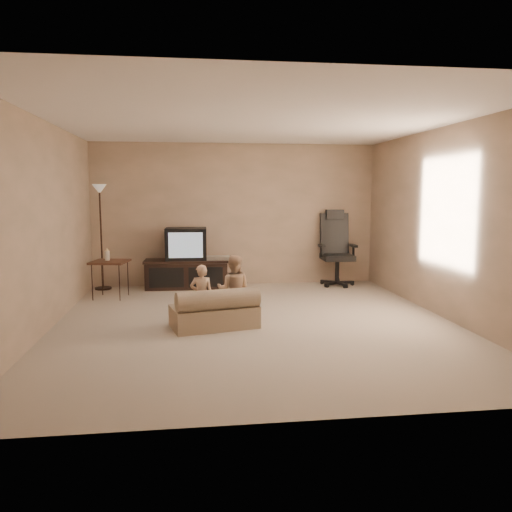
{
  "coord_description": "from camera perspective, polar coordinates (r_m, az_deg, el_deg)",
  "views": [
    {
      "loc": [
        -0.78,
        -6.11,
        1.65
      ],
      "look_at": [
        0.09,
        0.6,
        0.78
      ],
      "focal_mm": 35.0,
      "sensor_mm": 36.0,
      "label": 1
    }
  ],
  "objects": [
    {
      "name": "floor_lamp",
      "position": [
        8.8,
        -17.37,
        4.7
      ],
      "size": [
        0.28,
        0.28,
        1.78
      ],
      "color": "black",
      "rests_on": "floor"
    },
    {
      "name": "child_sofa",
      "position": [
        6.13,
        -4.67,
        -6.36
      ],
      "size": [
        1.12,
        0.8,
        0.5
      ],
      "rotation": [
        0.0,
        0.0,
        0.23
      ],
      "color": "tan",
      "rests_on": "floor"
    },
    {
      "name": "floor",
      "position": [
        6.38,
        -0.08,
        -7.67
      ],
      "size": [
        5.5,
        5.5,
        0.0
      ],
      "primitive_type": "plane",
      "color": "#C3B09B",
      "rests_on": "ground"
    },
    {
      "name": "toddler_right",
      "position": [
        6.27,
        -2.56,
        -3.86
      ],
      "size": [
        0.46,
        0.32,
        0.87
      ],
      "primitive_type": "imported",
      "rotation": [
        0.0,
        0.0,
        2.92
      ],
      "color": "#DDB08A",
      "rests_on": "floor"
    },
    {
      "name": "side_table",
      "position": [
        8.1,
        -16.39,
        -0.66
      ],
      "size": [
        0.62,
        0.62,
        0.79
      ],
      "rotation": [
        0.0,
        0.0,
        -0.18
      ],
      "color": "brown",
      "rests_on": "floor"
    },
    {
      "name": "tv_stand",
      "position": [
        8.69,
        -7.9,
        -0.81
      ],
      "size": [
        1.47,
        0.58,
        1.04
      ],
      "rotation": [
        0.0,
        0.0,
        -0.03
      ],
      "color": "black",
      "rests_on": "floor"
    },
    {
      "name": "toddler_left",
      "position": [
        6.16,
        -6.23,
        -4.54
      ],
      "size": [
        0.3,
        0.22,
        0.78
      ],
      "primitive_type": "imported",
      "rotation": [
        0.0,
        0.0,
        3.08
      ],
      "color": "#DDB08A",
      "rests_on": "floor"
    },
    {
      "name": "office_chair",
      "position": [
        8.99,
        9.15,
        -0.25
      ],
      "size": [
        0.66,
        0.68,
        1.34
      ],
      "rotation": [
        0.0,
        0.0,
        -0.04
      ],
      "color": "black",
      "rests_on": "floor"
    },
    {
      "name": "room_shell",
      "position": [
        6.16,
        -0.09,
        6.1
      ],
      "size": [
        5.5,
        5.5,
        5.5
      ],
      "color": "white",
      "rests_on": "floor"
    }
  ]
}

